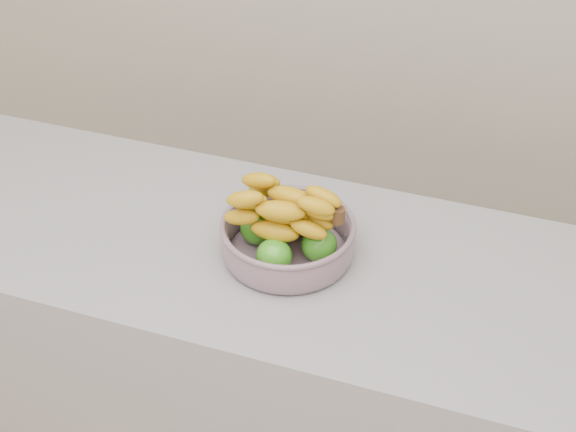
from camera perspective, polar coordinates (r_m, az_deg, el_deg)
name	(u,v)px	position (r m, az deg, el deg)	size (l,w,h in m)	color
counter	(295,397)	(2.00, 0.51, -12.77)	(2.00, 0.60, 0.90)	#A4A3AB
fruit_bowl	(288,233)	(1.65, -0.03, -1.23)	(0.28, 0.28, 0.17)	#8892A4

